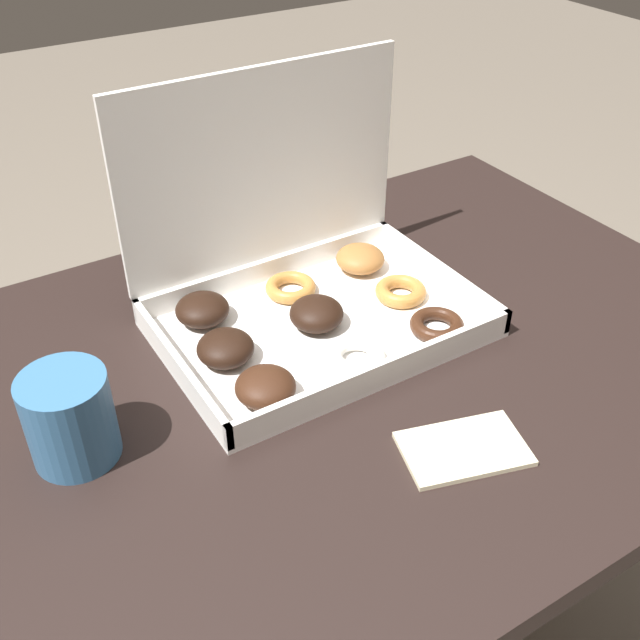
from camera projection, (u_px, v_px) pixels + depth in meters
The scene contains 4 objects.
dining_table at pixel (321, 430), 0.94m from camera, with size 1.10×0.73×0.70m.
donut_box at pixel (298, 279), 0.92m from camera, with size 0.38×0.27×0.29m.
coffee_mug at pixel (69, 417), 0.73m from camera, with size 0.09×0.09×0.10m.
paper_napkin at pixel (464, 449), 0.76m from camera, with size 0.14×0.11×0.01m.
Camera 1 is at (-0.36, -0.58, 1.26)m, focal length 42.00 mm.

